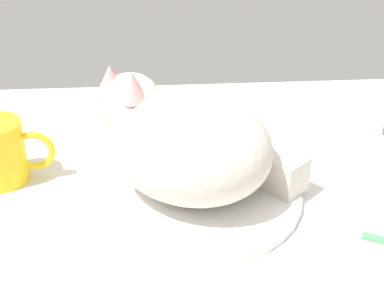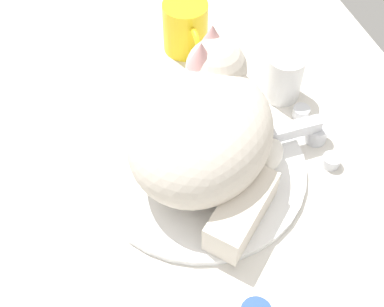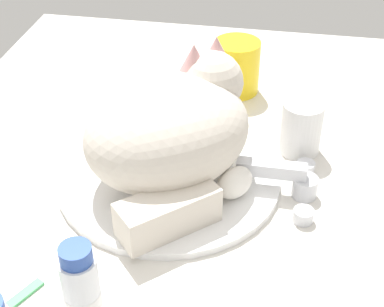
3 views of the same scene
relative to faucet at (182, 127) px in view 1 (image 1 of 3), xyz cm
name	(u,v)px [view 1 (image 1 of 3)]	position (x,y,z in cm)	size (l,w,h in cm)	color
ground_plane	(189,205)	(0.00, -17.70, -3.77)	(110.00, 82.50, 3.00)	silver
sink_basin	(189,193)	(0.00, -17.70, -1.72)	(32.35, 32.35, 1.09)	white
faucet	(182,127)	(0.00, 0.00, 0.00)	(13.48, 11.52, 5.03)	silver
cat	(185,141)	(-0.44, -16.95, 6.46)	(32.99, 30.99, 17.34)	beige
rinse_cup	(116,117)	(-11.00, 0.66, 1.92)	(6.30, 6.30, 8.39)	white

